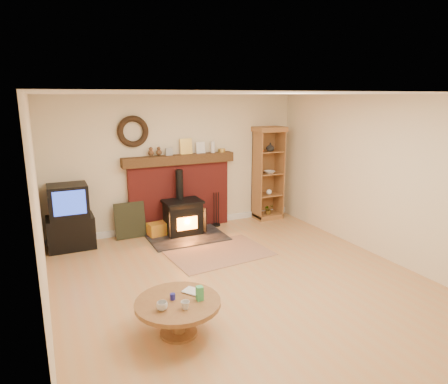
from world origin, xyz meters
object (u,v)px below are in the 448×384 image
wood_stove (183,219)px  coffee_table (178,307)px  tv_unit (70,218)px  curio_cabinet (268,173)px

wood_stove → coffee_table: (-1.15, -3.06, 0.01)m
tv_unit → coffee_table: size_ratio=1.20×
wood_stove → curio_cabinet: size_ratio=0.71×
tv_unit → curio_cabinet: 4.01m
coffee_table → tv_unit: bearing=104.3°
wood_stove → curio_cabinet: (2.00, 0.29, 0.66)m
coffee_table → curio_cabinet: bearing=46.7°
wood_stove → tv_unit: size_ratio=1.24×
wood_stove → coffee_table: size_ratio=1.49×
tv_unit → curio_cabinet: curio_cabinet is taller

